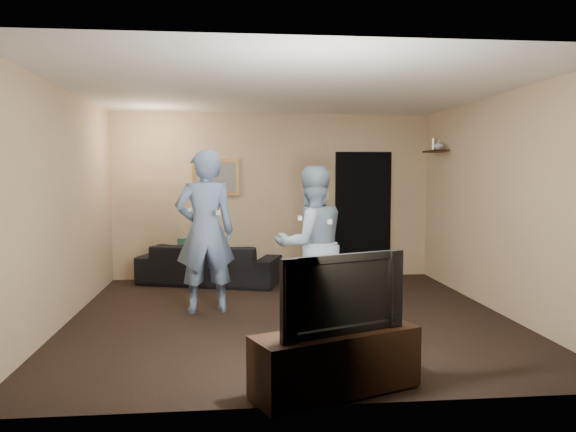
{
  "coord_description": "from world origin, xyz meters",
  "views": [
    {
      "loc": [
        -0.68,
        -6.36,
        1.66
      ],
      "look_at": [
        0.01,
        0.3,
        1.15
      ],
      "focal_mm": 35.0,
      "sensor_mm": 36.0,
      "label": 1
    }
  ],
  "objects": [
    {
      "name": "tv_console",
      "position": [
        0.11,
        -2.3,
        0.25
      ],
      "size": [
        1.36,
        0.87,
        0.46
      ],
      "primitive_type": "cube",
      "rotation": [
        0.0,
        0.0,
        0.38
      ],
      "color": "black",
      "rests_on": "ground"
    },
    {
      "name": "wall_front",
      "position": [
        0.0,
        -2.5,
        1.3
      ],
      "size": [
        5.0,
        0.04,
        2.6
      ],
      "primitive_type": "cube",
      "color": "tan",
      "rests_on": "ground"
    },
    {
      "name": "wall_shelf",
      "position": [
        2.39,
        1.8,
        1.99
      ],
      "size": [
        0.2,
        0.6,
        0.03
      ],
      "primitive_type": "cube",
      "color": "black",
      "rests_on": "wall_right"
    },
    {
      "name": "painting_canvas",
      "position": [
        -0.9,
        2.45,
        1.6
      ],
      "size": [
        0.62,
        0.01,
        0.47
      ],
      "primitive_type": "cube",
      "color": "slate",
      "rests_on": "painting_frame"
    },
    {
      "name": "shelf_vase",
      "position": [
        2.39,
        1.68,
        2.08
      ],
      "size": [
        0.18,
        0.18,
        0.15
      ],
      "primitive_type": "imported",
      "rotation": [
        0.0,
        0.0,
        -0.37
      ],
      "color": "silver",
      "rests_on": "wall_shelf"
    },
    {
      "name": "ground",
      "position": [
        0.0,
        0.0,
        0.0
      ],
      "size": [
        5.0,
        5.0,
        0.0
      ],
      "primitive_type": "plane",
      "color": "black",
      "rests_on": "ground"
    },
    {
      "name": "wall_back",
      "position": [
        0.0,
        2.5,
        1.3
      ],
      "size": [
        5.0,
        0.04,
        2.6
      ],
      "primitive_type": "cube",
      "color": "tan",
      "rests_on": "ground"
    },
    {
      "name": "sofa",
      "position": [
        -0.99,
        2.07,
        0.3
      ],
      "size": [
        2.21,
        1.39,
        0.6
      ],
      "primitive_type": "imported",
      "rotation": [
        0.0,
        0.0,
        2.84
      ],
      "color": "black",
      "rests_on": "ground"
    },
    {
      "name": "doorway",
      "position": [
        1.45,
        2.47,
        1.0
      ],
      "size": [
        0.9,
        0.06,
        2.0
      ],
      "primitive_type": "cube",
      "color": "black",
      "rests_on": "ground"
    },
    {
      "name": "wii_player_right",
      "position": [
        0.22,
        -0.24,
        0.87
      ],
      "size": [
        0.99,
        0.86,
        1.74
      ],
      "color": "#83A1BE",
      "rests_on": "ground"
    },
    {
      "name": "light_switch",
      "position": [
        0.85,
        2.48,
        1.3
      ],
      "size": [
        0.08,
        0.02,
        0.12
      ],
      "primitive_type": "cube",
      "color": "silver",
      "rests_on": "wall_back"
    },
    {
      "name": "shelf_figurine",
      "position": [
        2.39,
        1.9,
        2.09
      ],
      "size": [
        0.06,
        0.06,
        0.18
      ],
      "primitive_type": "cylinder",
      "color": "silver",
      "rests_on": "wall_shelf"
    },
    {
      "name": "wii_player_left",
      "position": [
        -0.97,
        0.34,
        0.97
      ],
      "size": [
        0.77,
        0.57,
        1.94
      ],
      "color": "#7092C2",
      "rests_on": "ground"
    },
    {
      "name": "ceiling",
      "position": [
        0.0,
        0.0,
        2.6
      ],
      "size": [
        5.0,
        5.0,
        0.04
      ],
      "primitive_type": "cube",
      "color": "silver",
      "rests_on": "wall_back"
    },
    {
      "name": "wall_right",
      "position": [
        2.5,
        0.0,
        1.3
      ],
      "size": [
        0.04,
        5.0,
        2.6
      ],
      "primitive_type": "cube",
      "color": "tan",
      "rests_on": "ground"
    },
    {
      "name": "throw_pillow",
      "position": [
        -1.24,
        2.07,
        0.48
      ],
      "size": [
        0.45,
        0.19,
        0.43
      ],
      "primitive_type": "cube",
      "rotation": [
        0.0,
        0.0,
        -0.14
      ],
      "color": "#1A5041",
      "rests_on": "sofa"
    },
    {
      "name": "painting_frame",
      "position": [
        -0.9,
        2.48,
        1.6
      ],
      "size": [
        0.72,
        0.05,
        0.57
      ],
      "primitive_type": "cube",
      "color": "olive",
      "rests_on": "wall_back"
    },
    {
      "name": "television",
      "position": [
        0.11,
        -2.3,
        0.78
      ],
      "size": [
        1.01,
        0.51,
        0.6
      ],
      "primitive_type": "imported",
      "rotation": [
        0.0,
        0.0,
        0.38
      ],
      "color": "black",
      "rests_on": "tv_console"
    },
    {
      "name": "wall_left",
      "position": [
        -2.5,
        0.0,
        1.3
      ],
      "size": [
        0.04,
        5.0,
        2.6
      ],
      "primitive_type": "cube",
      "color": "tan",
      "rests_on": "ground"
    }
  ]
}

